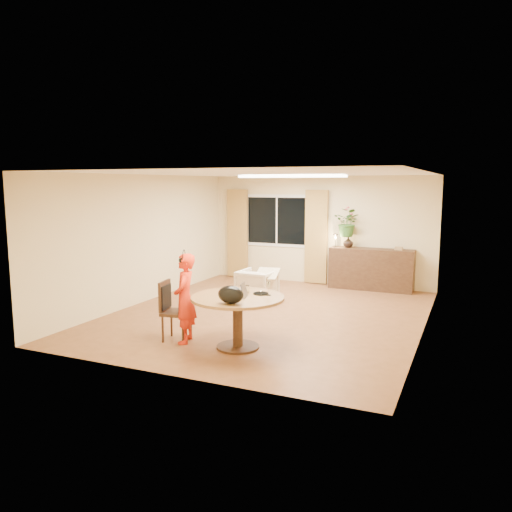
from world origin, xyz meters
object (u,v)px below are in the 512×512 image
(child, at_px, (185,298))
(sideboard, at_px, (371,269))
(dining_table, at_px, (238,307))
(dining_chair, at_px, (177,311))
(armchair, at_px, (257,285))

(child, xyz_separation_m, sideboard, (1.87, 5.01, -0.21))
(dining_table, height_order, dining_chair, dining_chair)
(dining_table, xyz_separation_m, sideboard, (1.01, 4.94, -0.14))
(dining_chair, xyz_separation_m, child, (0.17, -0.03, 0.22))
(dining_table, relative_size, armchair, 1.88)
(dining_table, relative_size, child, 1.00)
(dining_table, height_order, sideboard, sideboard)
(child, bearing_deg, sideboard, 140.27)
(dining_chair, xyz_separation_m, sideboard, (2.04, 4.99, 0.01))
(dining_table, distance_m, armchair, 2.99)
(dining_table, xyz_separation_m, child, (-0.86, -0.07, 0.07))
(dining_table, bearing_deg, armchair, 108.00)
(dining_chair, distance_m, child, 0.28)
(dining_chair, distance_m, armchair, 2.88)
(dining_chair, distance_m, sideboard, 5.39)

